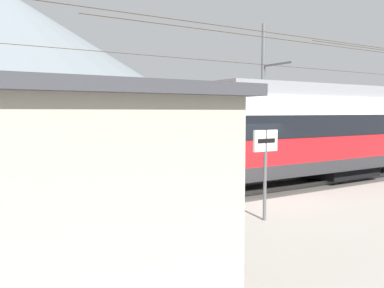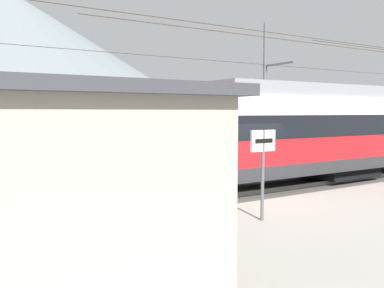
% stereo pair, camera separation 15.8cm
% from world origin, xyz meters
% --- Properties ---
extents(ground_plane, '(400.00, 400.00, 0.00)m').
position_xyz_m(ground_plane, '(0.00, 0.00, 0.00)').
color(ground_plane, '#565659').
extents(platform_slab, '(120.00, 7.29, 0.30)m').
position_xyz_m(platform_slab, '(0.00, -4.47, 0.15)').
color(platform_slab, '#A39E93').
rests_on(platform_slab, ground).
extents(track_near, '(120.00, 3.00, 0.28)m').
position_xyz_m(track_near, '(0.00, 1.22, 0.07)').
color(track_near, '#5B5651').
rests_on(track_near, ground).
extents(track_far, '(120.00, 3.00, 0.28)m').
position_xyz_m(track_far, '(0.00, 6.79, 0.07)').
color(track_far, '#5B5651').
rests_on(track_far, ground).
extents(catenary_mast_far_side, '(39.77, 2.50, 8.12)m').
position_xyz_m(catenary_mast_far_side, '(8.63, 8.84, 4.19)').
color(catenary_mast_far_side, slate).
rests_on(catenary_mast_far_side, ground).
extents(platform_sign, '(0.70, 0.08, 2.14)m').
position_xyz_m(platform_sign, '(-1.50, -2.50, 1.87)').
color(platform_sign, '#59595B').
rests_on(platform_sign, platform_slab).
extents(passenger_walking, '(0.53, 0.22, 1.69)m').
position_xyz_m(passenger_walking, '(-6.57, -2.79, 1.24)').
color(passenger_walking, '#383842').
rests_on(passenger_walking, platform_slab).
extents(handbag_beside_passenger, '(0.32, 0.18, 0.43)m').
position_xyz_m(handbag_beside_passenger, '(-5.98, -3.05, 0.45)').
color(handbag_beside_passenger, '#472D1E').
rests_on(handbag_beside_passenger, platform_slab).
extents(potted_plant_platform_edge, '(0.51, 0.51, 0.72)m').
position_xyz_m(potted_plant_platform_edge, '(-5.84, -3.16, 0.70)').
color(potted_plant_platform_edge, brown).
rests_on(potted_plant_platform_edge, platform_slab).
extents(platform_shelter, '(3.53, 2.10, 2.93)m').
position_xyz_m(platform_shelter, '(-6.01, -4.51, 1.79)').
color(platform_shelter, '#B7AD99').
rests_on(platform_shelter, platform_slab).
extents(mountain_central_peak, '(181.71, 181.71, 56.19)m').
position_xyz_m(mountain_central_peak, '(15.08, 185.05, 28.10)').
color(mountain_central_peak, slate).
rests_on(mountain_central_peak, ground).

